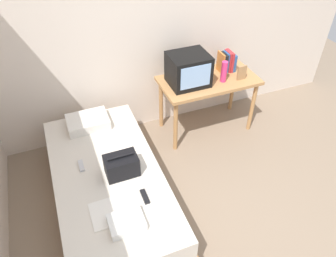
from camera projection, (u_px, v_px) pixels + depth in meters
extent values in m
plane|color=#84705B|center=(232.00, 239.00, 3.03)|extent=(8.00, 8.00, 0.00)
cube|color=beige|center=(156.00, 25.00, 3.62)|extent=(5.20, 0.10, 2.60)
cube|color=#B27F4C|center=(111.00, 196.00, 3.24)|extent=(1.00, 2.00, 0.27)
cube|color=beige|center=(108.00, 180.00, 3.09)|extent=(0.97, 1.94, 0.22)
cube|color=#B27F4C|center=(209.00, 81.00, 3.83)|extent=(1.16, 0.60, 0.04)
cylinder|color=#B27F4C|center=(176.00, 127.00, 3.75)|extent=(0.05, 0.05, 0.69)
cylinder|color=#B27F4C|center=(252.00, 107.00, 4.04)|extent=(0.05, 0.05, 0.69)
cylinder|color=#B27F4C|center=(161.00, 104.00, 4.09)|extent=(0.05, 0.05, 0.69)
cylinder|color=#B27F4C|center=(233.00, 88.00, 4.39)|extent=(0.05, 0.05, 0.69)
cube|color=black|center=(188.00, 69.00, 3.64)|extent=(0.44, 0.38, 0.36)
cube|color=#8CB2E0|center=(196.00, 77.00, 3.49)|extent=(0.35, 0.01, 0.26)
cylinder|color=#E53372|center=(224.00, 72.00, 3.71)|extent=(0.07, 0.07, 0.25)
cube|color=#CC7233|center=(221.00, 63.00, 3.88)|extent=(0.02, 0.16, 0.25)
cube|color=black|center=(223.00, 63.00, 3.89)|extent=(0.04, 0.15, 0.23)
cube|color=#2D5699|center=(226.00, 62.00, 3.90)|extent=(0.02, 0.13, 0.24)
cube|color=#B72D33|center=(227.00, 61.00, 3.90)|extent=(0.02, 0.15, 0.25)
cube|color=#B72D33|center=(229.00, 61.00, 3.91)|extent=(0.03, 0.17, 0.25)
cube|color=#2D5699|center=(232.00, 62.00, 3.93)|extent=(0.04, 0.16, 0.21)
cube|color=#9E754C|center=(242.00, 73.00, 3.76)|extent=(0.11, 0.02, 0.18)
cube|color=silver|center=(88.00, 122.00, 3.51)|extent=(0.44, 0.32, 0.11)
cube|color=black|center=(122.00, 166.00, 2.94)|extent=(0.30, 0.20, 0.20)
cylinder|color=black|center=(120.00, 157.00, 2.87)|extent=(0.24, 0.02, 0.02)
cube|color=white|center=(104.00, 214.00, 2.66)|extent=(0.21, 0.29, 0.01)
cube|color=black|center=(145.00, 197.00, 2.78)|extent=(0.04, 0.16, 0.02)
cube|color=#B7B7BC|center=(81.00, 166.00, 3.06)|extent=(0.04, 0.14, 0.02)
cube|color=white|center=(126.00, 222.00, 2.56)|extent=(0.28, 0.22, 0.07)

